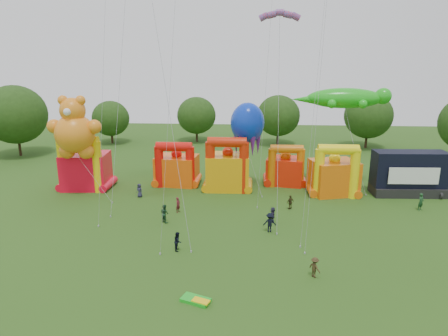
# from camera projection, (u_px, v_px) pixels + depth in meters

# --- Properties ---
(ground) EXTENTS (160.00, 160.00, 0.00)m
(ground) POSITION_uv_depth(u_px,v_px,m) (206.00, 320.00, 25.57)
(ground) COLOR #294D15
(ground) RESTS_ON ground
(tree_ring) EXTENTS (122.52, 124.61, 12.07)m
(tree_ring) POSITION_uv_depth(u_px,v_px,m) (187.00, 225.00, 24.58)
(tree_ring) COLOR #352314
(tree_ring) RESTS_ON ground
(bouncy_castle_0) EXTENTS (5.93, 4.91, 7.11)m
(bouncy_castle_0) POSITION_uv_depth(u_px,v_px,m) (85.00, 168.00, 51.02)
(bouncy_castle_0) COLOR red
(bouncy_castle_0) RESTS_ON ground
(bouncy_castle_1) EXTENTS (5.64, 4.74, 5.98)m
(bouncy_castle_1) POSITION_uv_depth(u_px,v_px,m) (177.00, 168.00, 52.78)
(bouncy_castle_1) COLOR #EE540C
(bouncy_castle_1) RESTS_ON ground
(bouncy_castle_2) EXTENTS (5.43, 4.38, 7.03)m
(bouncy_castle_2) POSITION_uv_depth(u_px,v_px,m) (228.00, 169.00, 50.62)
(bouncy_castle_2) COLOR orange
(bouncy_castle_2) RESTS_ON ground
(bouncy_castle_3) EXTENTS (5.28, 4.53, 5.60)m
(bouncy_castle_3) POSITION_uv_depth(u_px,v_px,m) (285.00, 169.00, 52.82)
(bouncy_castle_3) COLOR red
(bouncy_castle_3) RESTS_ON ground
(bouncy_castle_4) EXTENTS (6.19, 5.44, 6.53)m
(bouncy_castle_4) POSITION_uv_depth(u_px,v_px,m) (334.00, 175.00, 48.84)
(bouncy_castle_4) COLOR orange
(bouncy_castle_4) RESTS_ON ground
(stage_trailer) EXTENTS (8.73, 3.58, 5.45)m
(stage_trailer) POSITION_uv_depth(u_px,v_px,m) (409.00, 174.00, 48.69)
(stage_trailer) COLOR black
(stage_trailer) RESTS_ON ground
(teddy_bear_kite) EXTENTS (8.45, 5.46, 12.19)m
(teddy_bear_kite) POSITION_uv_depth(u_px,v_px,m) (82.00, 147.00, 47.38)
(teddy_bear_kite) COLOR orange
(teddy_bear_kite) RESTS_ON ground
(gecko_kite) EXTENTS (12.39, 6.30, 12.82)m
(gecko_kite) POSITION_uv_depth(u_px,v_px,m) (351.00, 128.00, 49.84)
(gecko_kite) COLOR green
(gecko_kite) RESTS_ON ground
(octopus_kite) EXTENTS (4.27, 6.46, 11.04)m
(octopus_kite) POSITION_uv_depth(u_px,v_px,m) (250.00, 140.00, 50.18)
(octopus_kite) COLOR #0C30C1
(octopus_kite) RESTS_ON ground
(parafoil_kites) EXTENTS (19.74, 15.37, 30.87)m
(parafoil_kites) POSITION_uv_depth(u_px,v_px,m) (158.00, 89.00, 37.25)
(parafoil_kites) COLOR #E33E0A
(parafoil_kites) RESTS_ON ground
(diamond_kites) EXTENTS (22.42, 18.29, 40.83)m
(diamond_kites) POSITION_uv_depth(u_px,v_px,m) (234.00, 40.00, 36.09)
(diamond_kites) COLOR red
(diamond_kites) RESTS_ON ground
(folded_kite_bundle) EXTENTS (2.23, 1.65, 0.31)m
(folded_kite_bundle) POSITION_uv_depth(u_px,v_px,m) (196.00, 300.00, 27.40)
(folded_kite_bundle) COLOR green
(folded_kite_bundle) RESTS_ON ground
(spectator_0) EXTENTS (0.96, 0.82, 1.67)m
(spectator_0) POSITION_uv_depth(u_px,v_px,m) (139.00, 190.00, 48.15)
(spectator_0) COLOR #292843
(spectator_0) RESTS_ON ground
(spectator_1) EXTENTS (0.64, 0.74, 1.72)m
(spectator_1) POSITION_uv_depth(u_px,v_px,m) (178.00, 205.00, 43.33)
(spectator_1) COLOR #5A1921
(spectator_1) RESTS_ON ground
(spectator_2) EXTENTS (1.17, 1.15, 1.90)m
(spectator_2) POSITION_uv_depth(u_px,v_px,m) (165.00, 213.00, 40.68)
(spectator_2) COLOR #173A20
(spectator_2) RESTS_ON ground
(spectator_3) EXTENTS (1.29, 0.79, 1.94)m
(spectator_3) POSITION_uv_depth(u_px,v_px,m) (270.00, 223.00, 38.34)
(spectator_3) COLOR black
(spectator_3) RESTS_ON ground
(spectator_4) EXTENTS (1.01, 0.85, 1.62)m
(spectator_4) POSITION_uv_depth(u_px,v_px,m) (290.00, 202.00, 44.23)
(spectator_4) COLOR #393116
(spectator_4) RESTS_ON ground
(spectator_5) EXTENTS (0.57, 1.53, 1.62)m
(spectator_5) POSITION_uv_depth(u_px,v_px,m) (273.00, 215.00, 40.70)
(spectator_5) COLOR #27243D
(spectator_5) RESTS_ON ground
(spectator_6) EXTENTS (0.99, 0.97, 1.72)m
(spectator_6) POSITION_uv_depth(u_px,v_px,m) (325.00, 189.00, 48.64)
(spectator_6) COLOR #4D1D16
(spectator_6) RESTS_ON ground
(spectator_7) EXTENTS (0.85, 0.78, 1.94)m
(spectator_7) POSITION_uv_depth(u_px,v_px,m) (421.00, 202.00, 43.91)
(spectator_7) COLOR #1A4121
(spectator_7) RESTS_ON ground
(spectator_8) EXTENTS (0.67, 0.85, 1.69)m
(spectator_8) POSITION_uv_depth(u_px,v_px,m) (178.00, 241.00, 34.68)
(spectator_8) COLOR black
(spectator_8) RESTS_ON ground
(spectator_9) EXTENTS (1.13, 1.20, 1.63)m
(spectator_9) POSITION_uv_depth(u_px,v_px,m) (315.00, 267.00, 30.38)
(spectator_9) COLOR #3A2D17
(spectator_9) RESTS_ON ground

